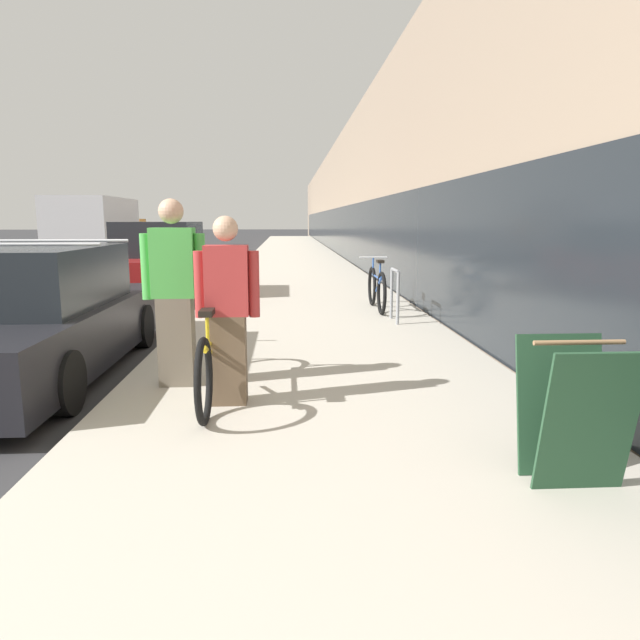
% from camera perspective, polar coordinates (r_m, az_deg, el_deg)
% --- Properties ---
extents(sidewalk_slab, '(4.09, 70.00, 0.16)m').
position_cam_1_polar(sidewalk_slab, '(24.14, -2.45, 5.94)').
color(sidewalk_slab, '#BCB5A5').
rests_on(sidewalk_slab, ground).
extents(storefront_facade, '(10.01, 70.00, 5.62)m').
position_cam_1_polar(storefront_facade, '(32.95, 9.95, 11.61)').
color(storefront_facade, gray).
rests_on(storefront_facade, ground).
extents(tandem_bicycle, '(0.52, 2.34, 0.88)m').
position_cam_1_polar(tandem_bicycle, '(5.38, -10.34, -3.39)').
color(tandem_bicycle, black).
rests_on(tandem_bicycle, sidewalk_slab).
extents(person_rider, '(0.56, 0.22, 1.64)m').
position_cam_1_polar(person_rider, '(5.00, -9.22, 0.87)').
color(person_rider, brown).
rests_on(person_rider, sidewalk_slab).
extents(person_bystander, '(0.61, 0.24, 1.81)m').
position_cam_1_polar(person_bystander, '(5.68, -14.34, 2.60)').
color(person_bystander, '#756B5B').
rests_on(person_bystander, sidewalk_slab).
extents(bike_rack_hoop, '(0.05, 0.60, 0.84)m').
position_cam_1_polar(bike_rack_hoop, '(9.17, 7.49, 3.04)').
color(bike_rack_hoop, gray).
rests_on(bike_rack_hoop, sidewalk_slab).
extents(cruiser_bike_nearest, '(0.52, 1.84, 0.93)m').
position_cam_1_polar(cruiser_bike_nearest, '(10.34, 5.69, 3.18)').
color(cruiser_bike_nearest, black).
rests_on(cruiser_bike_nearest, sidewalk_slab).
extents(sandwich_board_sign, '(0.56, 0.56, 0.90)m').
position_cam_1_polar(sandwich_board_sign, '(3.85, 24.05, -8.36)').
color(sandwich_board_sign, '#23472D').
rests_on(sandwich_board_sign, sidewalk_slab).
extents(parked_sedan_curbside, '(1.93, 4.73, 1.54)m').
position_cam_1_polar(parked_sedan_curbside, '(7.25, -26.73, 0.16)').
color(parked_sedan_curbside, black).
rests_on(parked_sedan_curbside, ground).
extents(vintage_roadster_curbside, '(1.88, 4.43, 1.73)m').
position_cam_1_polar(vintage_roadster_curbside, '(12.91, -15.62, 5.19)').
color(vintage_roadster_curbside, maroon).
rests_on(vintage_roadster_curbside, ground).
extents(moving_truck, '(2.54, 6.86, 2.69)m').
position_cam_1_polar(moving_truck, '(26.48, -21.26, 8.43)').
color(moving_truck, orange).
rests_on(moving_truck, ground).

